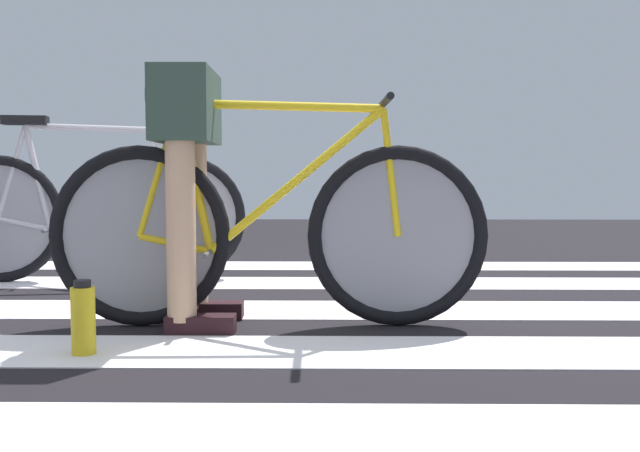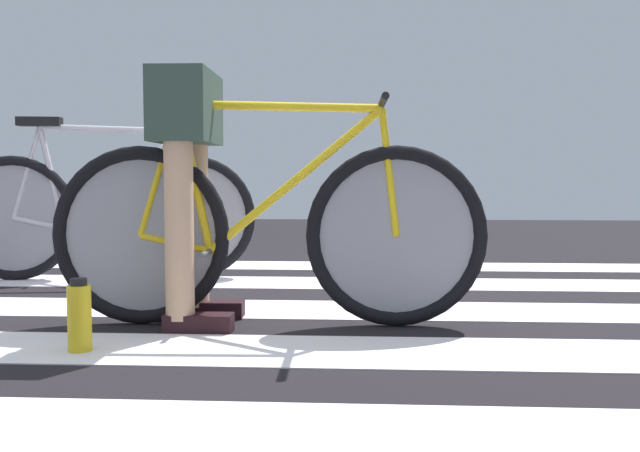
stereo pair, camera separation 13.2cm
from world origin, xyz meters
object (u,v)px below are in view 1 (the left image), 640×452
at_px(cyclist_1_of_2, 188,162).
at_px(water_bottle, 83,319).
at_px(bicycle_2_of_2, 91,214).
at_px(bicycle_1_of_2, 268,229).

height_order(cyclist_1_of_2, water_bottle, cyclist_1_of_2).
bearing_deg(water_bottle, cyclist_1_of_2, 60.26).
relative_size(bicycle_2_of_2, water_bottle, 6.88).
bearing_deg(cyclist_1_of_2, water_bottle, -120.85).
bearing_deg(water_bottle, bicycle_1_of_2, 39.13).
bearing_deg(bicycle_1_of_2, bicycle_2_of_2, 131.65).
bearing_deg(cyclist_1_of_2, bicycle_1_of_2, -0.00).
distance_m(bicycle_2_of_2, water_bottle, 1.77).
bearing_deg(bicycle_2_of_2, water_bottle, -80.69).
distance_m(bicycle_1_of_2, water_bottle, 0.79).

